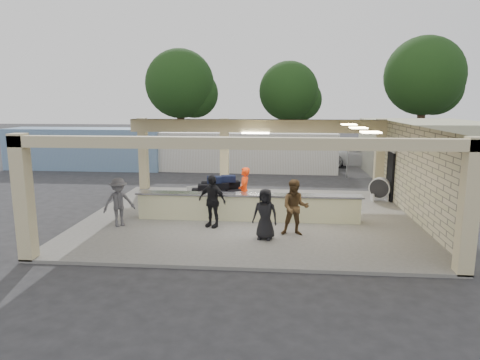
# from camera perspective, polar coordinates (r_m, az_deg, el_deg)

# --- Properties ---
(ground) EXTENTS (120.00, 120.00, 0.00)m
(ground) POSITION_cam_1_polar(r_m,az_deg,el_deg) (16.19, 1.15, -5.19)
(ground) COLOR #262628
(ground) RESTS_ON ground
(pavilion) EXTENTS (12.01, 10.00, 3.55)m
(pavilion) POSITION_cam_1_polar(r_m,az_deg,el_deg) (16.51, 2.06, -0.07)
(pavilion) COLOR #65645E
(pavilion) RESTS_ON ground
(baggage_counter) EXTENTS (8.20, 0.58, 0.98)m
(baggage_counter) POSITION_cam_1_polar(r_m,az_deg,el_deg) (15.56, 1.03, -3.61)
(baggage_counter) COLOR beige
(baggage_counter) RESTS_ON pavilion
(luggage_cart) EXTENTS (2.72, 2.13, 1.39)m
(luggage_cart) POSITION_cam_1_polar(r_m,az_deg,el_deg) (16.72, -3.00, -1.69)
(luggage_cart) COLOR silver
(luggage_cart) RESTS_ON pavilion
(drum_fan) EXTENTS (0.95, 0.67, 1.01)m
(drum_fan) POSITION_cam_1_polar(r_m,az_deg,el_deg) (19.49, 18.15, -1.06)
(drum_fan) COLOR silver
(drum_fan) RESTS_ON pavilion
(baggage_handler) EXTENTS (0.37, 0.66, 1.80)m
(baggage_handler) POSITION_cam_1_polar(r_m,az_deg,el_deg) (16.29, 0.57, -1.46)
(baggage_handler) COLOR #FF3C0D
(baggage_handler) RESTS_ON pavilion
(passenger_a) EXTENTS (0.89, 0.41, 1.83)m
(passenger_a) POSITION_cam_1_polar(r_m,az_deg,el_deg) (13.86, 7.36, -3.67)
(passenger_a) COLOR brown
(passenger_a) RESTS_ON pavilion
(passenger_b) EXTENTS (1.13, 0.79, 1.82)m
(passenger_b) POSITION_cam_1_polar(r_m,az_deg,el_deg) (14.68, -3.76, -2.81)
(passenger_b) COLOR black
(passenger_b) RESTS_ON pavilion
(passenger_c) EXTENTS (1.11, 0.96, 1.70)m
(passenger_c) POSITION_cam_1_polar(r_m,az_deg,el_deg) (15.32, -15.85, -2.86)
(passenger_c) COLOR #49484D
(passenger_c) RESTS_ON pavilion
(passenger_d) EXTENTS (0.84, 0.50, 1.62)m
(passenger_d) POSITION_cam_1_polar(r_m,az_deg,el_deg) (13.42, 3.37, -4.55)
(passenger_d) COLOR black
(passenger_d) RESTS_ON pavilion
(car_white_a) EXTENTS (5.40, 3.02, 1.47)m
(car_white_a) POSITION_cam_1_polar(r_m,az_deg,el_deg) (29.80, 16.21, 3.15)
(car_white_a) COLOR white
(car_white_a) RESTS_ON ground
(car_white_b) EXTENTS (4.90, 3.21, 1.45)m
(car_white_b) POSITION_cam_1_polar(r_m,az_deg,el_deg) (31.38, 25.47, 2.88)
(car_white_b) COLOR white
(car_white_b) RESTS_ON ground
(car_dark) EXTENTS (4.07, 1.88, 1.31)m
(car_dark) POSITION_cam_1_polar(r_m,az_deg,el_deg) (31.81, 12.69, 3.62)
(car_dark) COLOR black
(car_dark) RESTS_ON ground
(container_white) EXTENTS (11.27, 2.63, 2.43)m
(container_white) POSITION_cam_1_polar(r_m,az_deg,el_deg) (26.80, 0.80, 3.81)
(container_white) COLOR silver
(container_white) RESTS_ON ground
(container_blue) EXTENTS (10.03, 2.41, 2.61)m
(container_blue) POSITION_cam_1_polar(r_m,az_deg,el_deg) (29.42, -19.84, 3.97)
(container_blue) COLOR #6A8EA9
(container_blue) RESTS_ON ground
(fence) EXTENTS (12.06, 0.06, 2.03)m
(fence) POSITION_cam_1_polar(r_m,az_deg,el_deg) (26.69, 26.93, 2.27)
(fence) COLOR gray
(fence) RESTS_ON ground
(tree_left) EXTENTS (6.60, 6.30, 9.00)m
(tree_left) POSITION_cam_1_polar(r_m,az_deg,el_deg) (40.66, -7.50, 12.25)
(tree_left) COLOR #382619
(tree_left) RESTS_ON ground
(tree_mid) EXTENTS (6.00, 5.60, 8.00)m
(tree_mid) POSITION_cam_1_polar(r_m,az_deg,el_deg) (41.72, 6.95, 11.36)
(tree_mid) COLOR #382619
(tree_mid) RESTS_ON ground
(tree_right) EXTENTS (7.20, 7.00, 10.00)m
(tree_right) POSITION_cam_1_polar(r_m,az_deg,el_deg) (42.84, 23.68, 12.21)
(tree_right) COLOR #382619
(tree_right) RESTS_ON ground
(adjacent_building) EXTENTS (6.00, 8.00, 3.20)m
(adjacent_building) POSITION_cam_1_polar(r_m,az_deg,el_deg) (27.04, 23.30, 3.82)
(adjacent_building) COLOR beige
(adjacent_building) RESTS_ON ground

